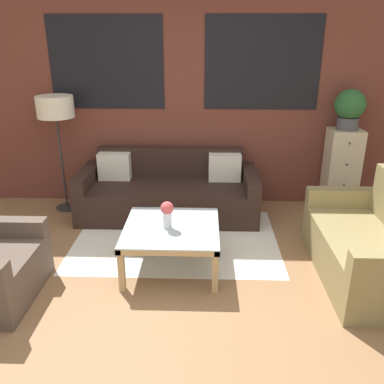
{
  "coord_description": "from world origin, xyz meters",
  "views": [
    {
      "loc": [
        0.26,
        -2.76,
        2.13
      ],
      "look_at": [
        0.13,
        1.29,
        0.55
      ],
      "focal_mm": 38.0,
      "sensor_mm": 36.0,
      "label": 1
    }
  ],
  "objects_px": {
    "drawer_cabinet": "(341,170)",
    "potted_plant": "(350,108)",
    "settee_vintage": "(372,247)",
    "floor_lamp": "(56,111)",
    "couch_dark": "(169,193)",
    "coffee_table": "(172,233)",
    "flower_vase": "(167,212)"
  },
  "relations": [
    {
      "from": "drawer_cabinet",
      "to": "potted_plant",
      "type": "xyz_separation_m",
      "value": [
        -0.0,
        0.0,
        0.79
      ]
    },
    {
      "from": "drawer_cabinet",
      "to": "settee_vintage",
      "type": "bearing_deg",
      "value": -96.59
    },
    {
      "from": "floor_lamp",
      "to": "couch_dark",
      "type": "bearing_deg",
      "value": -5.32
    },
    {
      "from": "coffee_table",
      "to": "drawer_cabinet",
      "type": "height_order",
      "value": "drawer_cabinet"
    },
    {
      "from": "drawer_cabinet",
      "to": "potted_plant",
      "type": "height_order",
      "value": "potted_plant"
    },
    {
      "from": "couch_dark",
      "to": "flower_vase",
      "type": "xyz_separation_m",
      "value": [
        0.1,
        -1.29,
        0.31
      ]
    },
    {
      "from": "settee_vintage",
      "to": "floor_lamp",
      "type": "height_order",
      "value": "floor_lamp"
    },
    {
      "from": "couch_dark",
      "to": "flower_vase",
      "type": "distance_m",
      "value": 1.33
    },
    {
      "from": "couch_dark",
      "to": "settee_vintage",
      "type": "relative_size",
      "value": 1.45
    },
    {
      "from": "floor_lamp",
      "to": "flower_vase",
      "type": "relative_size",
      "value": 5.53
    },
    {
      "from": "potted_plant",
      "to": "flower_vase",
      "type": "bearing_deg",
      "value": -143.56
    },
    {
      "from": "flower_vase",
      "to": "settee_vintage",
      "type": "bearing_deg",
      "value": -2.62
    },
    {
      "from": "couch_dark",
      "to": "drawer_cabinet",
      "type": "height_order",
      "value": "drawer_cabinet"
    },
    {
      "from": "floor_lamp",
      "to": "flower_vase",
      "type": "bearing_deg",
      "value": -44.22
    },
    {
      "from": "couch_dark",
      "to": "drawer_cabinet",
      "type": "relative_size",
      "value": 2.08
    },
    {
      "from": "settee_vintage",
      "to": "coffee_table",
      "type": "height_order",
      "value": "settee_vintage"
    },
    {
      "from": "couch_dark",
      "to": "potted_plant",
      "type": "relative_size",
      "value": 4.49
    },
    {
      "from": "drawer_cabinet",
      "to": "flower_vase",
      "type": "distance_m",
      "value": 2.57
    },
    {
      "from": "settee_vintage",
      "to": "flower_vase",
      "type": "bearing_deg",
      "value": 177.38
    },
    {
      "from": "coffee_table",
      "to": "floor_lamp",
      "type": "bearing_deg",
      "value": 137.0
    },
    {
      "from": "couch_dark",
      "to": "drawer_cabinet",
      "type": "bearing_deg",
      "value": 6.25
    },
    {
      "from": "couch_dark",
      "to": "potted_plant",
      "type": "distance_m",
      "value": 2.42
    },
    {
      "from": "settee_vintage",
      "to": "coffee_table",
      "type": "bearing_deg",
      "value": 176.48
    },
    {
      "from": "settee_vintage",
      "to": "potted_plant",
      "type": "bearing_deg",
      "value": 83.41
    },
    {
      "from": "potted_plant",
      "to": "floor_lamp",
      "type": "bearing_deg",
      "value": -178.18
    },
    {
      "from": "coffee_table",
      "to": "potted_plant",
      "type": "xyz_separation_m",
      "value": [
        2.03,
        1.5,
        0.94
      ]
    },
    {
      "from": "coffee_table",
      "to": "flower_vase",
      "type": "height_order",
      "value": "flower_vase"
    },
    {
      "from": "drawer_cabinet",
      "to": "flower_vase",
      "type": "xyz_separation_m",
      "value": [
        -2.07,
        -1.53,
        0.07
      ]
    },
    {
      "from": "couch_dark",
      "to": "floor_lamp",
      "type": "height_order",
      "value": "floor_lamp"
    },
    {
      "from": "potted_plant",
      "to": "coffee_table",
      "type": "bearing_deg",
      "value": -143.6
    },
    {
      "from": "couch_dark",
      "to": "settee_vintage",
      "type": "bearing_deg",
      "value": -34.74
    },
    {
      "from": "potted_plant",
      "to": "flower_vase",
      "type": "height_order",
      "value": "potted_plant"
    }
  ]
}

